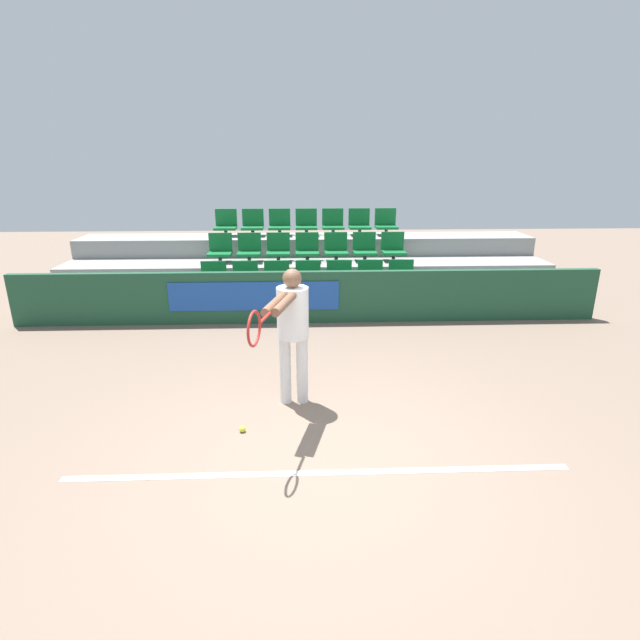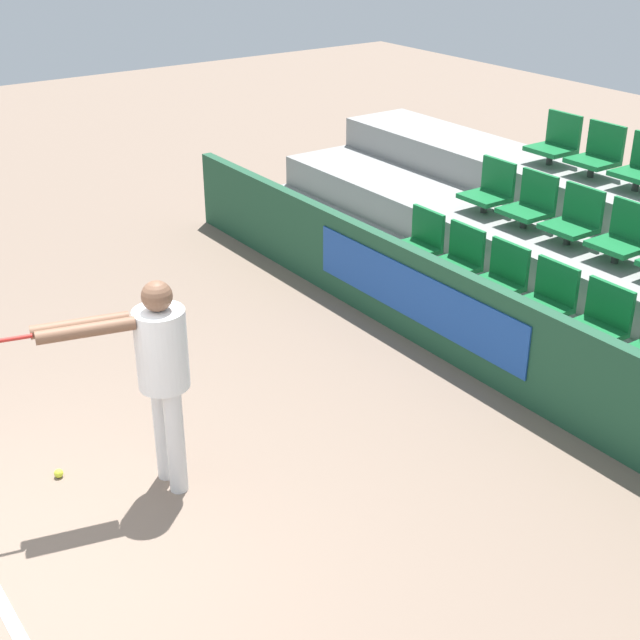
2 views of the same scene
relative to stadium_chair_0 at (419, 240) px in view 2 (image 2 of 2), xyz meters
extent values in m
plane|color=#7A6656|center=(1.71, -4.83, -0.61)|extent=(30.00, 30.00, 0.00)
cube|color=#1E4C33|center=(1.71, -0.68, -0.16)|extent=(9.91, 0.12, 0.89)
cube|color=#19479E|center=(0.79, -0.75, -0.12)|extent=(2.84, 0.02, 0.49)
cube|color=gray|center=(1.71, -0.12, -0.43)|extent=(9.51, 0.96, 0.36)
cube|color=gray|center=(1.71, 0.84, -0.24)|extent=(9.51, 0.96, 0.73)
cylinder|color=#333333|center=(0.00, -0.07, -0.17)|extent=(0.07, 0.07, 0.14)
cube|color=#146B33|center=(0.00, -0.07, -0.08)|extent=(0.46, 0.41, 0.05)
cube|color=#146B33|center=(0.00, 0.11, 0.13)|extent=(0.46, 0.04, 0.36)
cylinder|color=#333333|center=(0.57, -0.07, -0.17)|extent=(0.07, 0.07, 0.14)
cube|color=#146B33|center=(0.57, -0.07, -0.08)|extent=(0.46, 0.41, 0.05)
cube|color=#146B33|center=(0.57, 0.11, 0.13)|extent=(0.46, 0.04, 0.36)
cylinder|color=#333333|center=(1.14, -0.07, -0.17)|extent=(0.07, 0.07, 0.14)
cube|color=#146B33|center=(1.14, -0.07, -0.08)|extent=(0.46, 0.41, 0.05)
cube|color=#146B33|center=(1.14, 0.11, 0.13)|extent=(0.46, 0.04, 0.36)
cylinder|color=#333333|center=(1.71, -0.07, -0.17)|extent=(0.07, 0.07, 0.14)
cube|color=#146B33|center=(1.71, -0.07, -0.08)|extent=(0.46, 0.41, 0.05)
cube|color=#146B33|center=(1.71, 0.11, 0.13)|extent=(0.46, 0.04, 0.36)
cylinder|color=#333333|center=(2.28, -0.07, -0.17)|extent=(0.07, 0.07, 0.14)
cube|color=#146B33|center=(2.28, -0.07, -0.08)|extent=(0.46, 0.41, 0.05)
cube|color=#146B33|center=(2.28, 0.11, 0.13)|extent=(0.46, 0.04, 0.36)
cylinder|color=#333333|center=(0.00, 0.89, 0.19)|extent=(0.07, 0.07, 0.14)
cube|color=#146B33|center=(0.00, 0.89, 0.29)|extent=(0.46, 0.41, 0.05)
cube|color=#146B33|center=(0.00, 1.08, 0.49)|extent=(0.46, 0.04, 0.36)
cylinder|color=#333333|center=(0.57, 0.89, 0.19)|extent=(0.07, 0.07, 0.14)
cube|color=#146B33|center=(0.57, 0.89, 0.29)|extent=(0.46, 0.41, 0.05)
cube|color=#146B33|center=(0.57, 1.08, 0.49)|extent=(0.46, 0.04, 0.36)
cylinder|color=#333333|center=(1.14, 0.89, 0.19)|extent=(0.07, 0.07, 0.14)
cube|color=#146B33|center=(1.14, 0.89, 0.29)|extent=(0.46, 0.41, 0.05)
cube|color=#146B33|center=(1.14, 1.08, 0.49)|extent=(0.46, 0.04, 0.36)
cylinder|color=#333333|center=(1.71, 0.89, 0.19)|extent=(0.07, 0.07, 0.14)
cube|color=#146B33|center=(1.71, 0.89, 0.29)|extent=(0.46, 0.41, 0.05)
cube|color=#146B33|center=(1.71, 1.08, 0.49)|extent=(0.46, 0.04, 0.36)
cylinder|color=#333333|center=(0.00, 1.86, 0.55)|extent=(0.07, 0.07, 0.14)
cube|color=#146B33|center=(0.00, 1.86, 0.65)|extent=(0.46, 0.41, 0.05)
cube|color=#146B33|center=(0.00, 2.04, 0.85)|extent=(0.46, 0.04, 0.36)
cylinder|color=#333333|center=(0.57, 1.86, 0.55)|extent=(0.07, 0.07, 0.14)
cube|color=#146B33|center=(0.57, 1.86, 0.65)|extent=(0.46, 0.41, 0.05)
cube|color=#146B33|center=(0.57, 2.04, 0.85)|extent=(0.46, 0.04, 0.36)
cylinder|color=#333333|center=(1.14, 1.86, 0.55)|extent=(0.07, 0.07, 0.14)
cube|color=#146B33|center=(1.14, 1.86, 0.65)|extent=(0.46, 0.41, 0.05)
cylinder|color=silver|center=(1.38, -3.59, -0.20)|extent=(0.13, 0.13, 0.81)
cylinder|color=silver|center=(1.58, -3.59, -0.20)|extent=(0.13, 0.13, 0.81)
cylinder|color=white|center=(1.48, -3.59, 0.48)|extent=(0.35, 0.35, 0.57)
sphere|color=brown|center=(1.48, -3.59, 0.87)|extent=(0.21, 0.21, 0.21)
cylinder|color=brown|center=(1.31, -4.06, 0.73)|extent=(0.24, 0.63, 0.09)
cylinder|color=brown|center=(1.41, -4.06, 0.73)|extent=(0.24, 0.63, 0.09)
cylinder|color=#AD231E|center=(1.24, -4.50, 0.73)|extent=(0.10, 0.30, 0.03)
sphere|color=#CCDB33|center=(0.94, -4.24, -0.57)|extent=(0.07, 0.07, 0.07)
camera|label=1|loc=(1.57, -8.83, 2.15)|focal=28.00mm
camera|label=2|loc=(6.39, -5.75, 3.28)|focal=50.00mm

